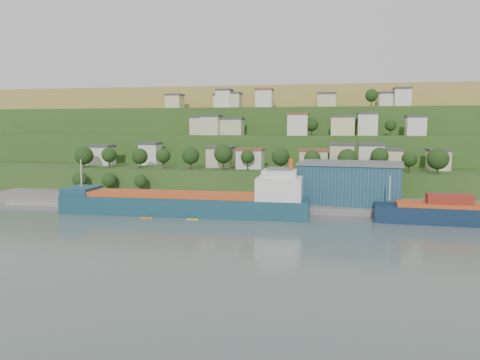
% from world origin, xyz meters
% --- Properties ---
extents(ground, '(500.00, 500.00, 0.00)m').
position_xyz_m(ground, '(0.00, 0.00, 0.00)').
color(ground, '#4C5D58').
rests_on(ground, ground).
extents(quay, '(220.00, 26.00, 4.00)m').
position_xyz_m(quay, '(20.00, 28.00, 0.00)').
color(quay, slate).
rests_on(quay, ground).
extents(pebble_beach, '(40.00, 18.00, 2.40)m').
position_xyz_m(pebble_beach, '(-55.00, 22.00, 0.00)').
color(pebble_beach, slate).
rests_on(pebble_beach, ground).
extents(hillside, '(360.00, 210.66, 96.00)m').
position_xyz_m(hillside, '(0.03, 168.68, 0.08)').
color(hillside, '#284719').
rests_on(hillside, ground).
extents(cargo_ship_near, '(73.54, 12.91, 18.86)m').
position_xyz_m(cargo_ship_near, '(-9.61, 8.65, 3.01)').
color(cargo_ship_near, '#14404D').
rests_on(cargo_ship_near, ground).
extents(warehouse, '(33.05, 22.58, 12.80)m').
position_xyz_m(warehouse, '(36.47, 27.38, 8.43)').
color(warehouse, navy).
rests_on(warehouse, quay).
extents(caravan, '(5.48, 2.29, 2.56)m').
position_xyz_m(caravan, '(-56.25, 22.56, 2.48)').
color(caravan, white).
rests_on(caravan, pebble_beach).
extents(dinghy, '(3.95, 1.67, 0.77)m').
position_xyz_m(dinghy, '(-45.50, 16.89, 1.59)').
color(dinghy, silver).
rests_on(dinghy, pebble_beach).
extents(kayak_orange, '(3.45, 0.74, 0.86)m').
position_xyz_m(kayak_orange, '(-20.35, 0.77, 0.25)').
color(kayak_orange, orange).
rests_on(kayak_orange, ground).
extents(kayak_yellow, '(3.45, 1.02, 0.85)m').
position_xyz_m(kayak_yellow, '(-7.09, 1.51, 0.25)').
color(kayak_yellow, yellow).
rests_on(kayak_yellow, ground).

